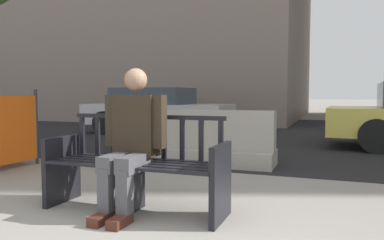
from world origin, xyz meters
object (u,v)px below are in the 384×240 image
car_sedan_mid (158,110)px  street_bench (136,168)px  seated_person (132,137)px  jersey_barrier_centre (210,142)px

car_sedan_mid → street_bench: bearing=-65.9°
street_bench → seated_person: seated_person is taller
jersey_barrier_centre → street_bench: bearing=-88.1°
street_bench → jersey_barrier_centre: street_bench is taller
jersey_barrier_centre → seated_person: bearing=-88.3°
street_bench → seated_person: bearing=-97.6°
car_sedan_mid → jersey_barrier_centre: bearing=-54.9°
seated_person → car_sedan_mid: bearing=113.9°
jersey_barrier_centre → car_sedan_mid: 4.94m
street_bench → seated_person: size_ratio=1.29×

